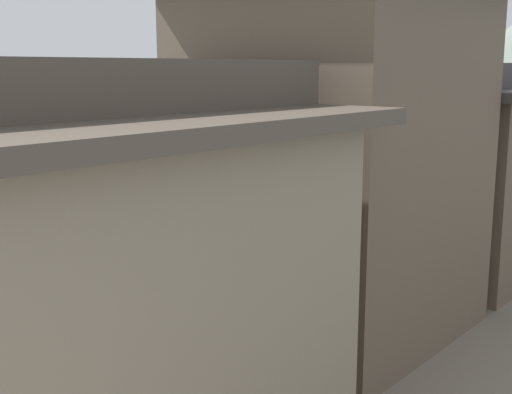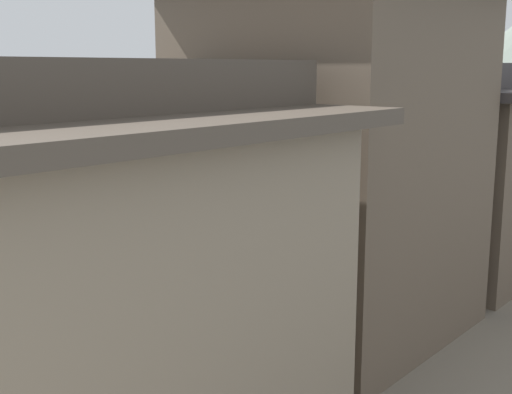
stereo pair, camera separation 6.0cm
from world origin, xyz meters
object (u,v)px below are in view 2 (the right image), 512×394
boat_moored_far (248,190)px  house_waterfront_second (333,145)px  boat_moored_nearest (96,314)px  boat_moored_third (379,221)px  mooring_post_dock_mid (297,253)px  boat_moored_second (505,178)px  house_waterfront_nearest (78,277)px  boat_midriver_drifting (448,139)px  house_waterfront_tall (457,168)px

boat_moored_far → house_waterfront_second: bearing=-43.8°
boat_moored_nearest → boat_moored_third: bearing=88.4°
boat_moored_nearest → house_waterfront_second: 7.86m
house_waterfront_second → mooring_post_dock_mid: (-3.52, 3.46, -3.90)m
boat_moored_second → house_waterfront_nearest: house_waterfront_nearest is taller
boat_midriver_drifting → house_waterfront_nearest: house_waterfront_nearest is taller
boat_moored_nearest → boat_moored_far: bearing=118.2°
boat_moored_third → boat_moored_far: 9.47m
house_waterfront_tall → mooring_post_dock_mid: 5.50m
boat_moored_nearest → boat_moored_far: boat_moored_nearest is taller
house_waterfront_nearest → mooring_post_dock_mid: size_ratio=8.89×
boat_moored_third → house_waterfront_second: bearing=-65.4°
house_waterfront_second → mooring_post_dock_mid: 6.29m
house_waterfront_second → mooring_post_dock_mid: bearing=135.5°
boat_midriver_drifting → house_waterfront_tall: 42.34m
boat_moored_nearest → boat_moored_third: (0.39, 14.20, 0.09)m
boat_midriver_drifting → house_waterfront_tall: (17.54, -38.39, 3.41)m
house_waterfront_second → house_waterfront_tall: house_waterfront_second is taller
house_waterfront_tall → mooring_post_dock_mid: house_waterfront_tall is taller
boat_moored_nearest → boat_moored_second: size_ratio=0.81×
boat_moored_nearest → house_waterfront_nearest: 8.35m
boat_moored_far → house_waterfront_nearest: bearing=-54.8°
house_waterfront_nearest → house_waterfront_second: size_ratio=0.81×
boat_moored_nearest → house_waterfront_second: bearing=22.8°
boat_moored_far → boat_midriver_drifting: 31.31m
boat_midriver_drifting → mooring_post_dock_mid: mooring_post_dock_mid is taller
house_waterfront_tall → boat_moored_third: bearing=137.3°
boat_moored_third → house_waterfront_tall: 8.08m
boat_midriver_drifting → house_waterfront_nearest: 55.27m
boat_moored_nearest → mooring_post_dock_mid: mooring_post_dock_mid is taller
boat_moored_second → house_waterfront_tall: (5.33, -19.21, 3.30)m
boat_moored_nearest → boat_moored_far: (-8.81, 16.42, -0.02)m
boat_moored_third → house_waterfront_tall: house_waterfront_tall is taller
boat_midriver_drifting → house_waterfront_tall: house_waterfront_tall is taller
house_waterfront_nearest → mooring_post_dock_mid: bearing=109.8°
boat_moored_third → house_waterfront_nearest: 19.93m
boat_moored_nearest → mooring_post_dock_mid: 6.37m
house_waterfront_nearest → house_waterfront_second: (-0.26, 7.06, 1.30)m
boat_midriver_drifting → house_waterfront_second: house_waterfront_second is taller
boat_moored_third → mooring_post_dock_mid: mooring_post_dock_mid is taller
boat_moored_second → house_waterfront_nearest: bearing=-80.4°
boat_moored_third → boat_midriver_drifting: size_ratio=0.97×
house_waterfront_nearest → mooring_post_dock_mid: 11.48m
boat_moored_third → mooring_post_dock_mid: size_ratio=5.22×
boat_moored_nearest → house_waterfront_tall: size_ratio=0.64×
house_waterfront_second → mooring_post_dock_mid: house_waterfront_second is taller
house_waterfront_nearest → house_waterfront_tall: size_ratio=0.95×
house_waterfront_tall → house_waterfront_second: bearing=-90.1°
house_waterfront_second → boat_moored_far: bearing=136.2°
boat_moored_nearest → house_waterfront_second: size_ratio=0.54×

